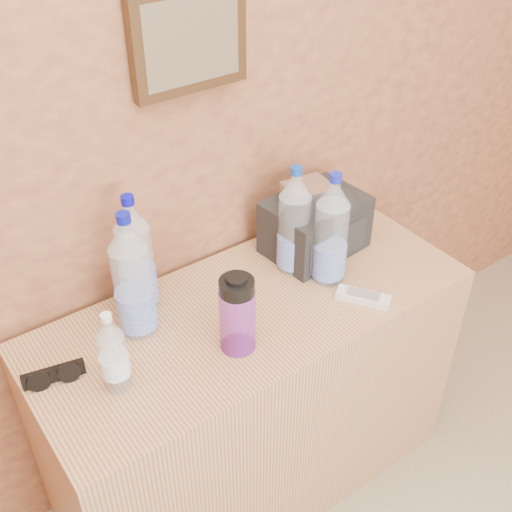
% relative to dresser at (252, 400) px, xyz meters
% --- Properties ---
extents(picture_frame, '(0.30, 0.03, 0.25)m').
position_rel_dresser_xyz_m(picture_frame, '(0.00, 0.25, 1.02)').
color(picture_frame, '#382311').
rests_on(picture_frame, room_shell).
extents(dresser, '(1.21, 0.50, 0.75)m').
position_rel_dresser_xyz_m(dresser, '(0.00, 0.00, 0.00)').
color(dresser, tan).
rests_on(dresser, ground).
extents(pet_large_a, '(0.09, 0.09, 0.34)m').
position_rel_dresser_xyz_m(pet_large_a, '(-0.23, 0.18, 0.53)').
color(pet_large_a, silver).
rests_on(pet_large_a, dresser).
extents(pet_large_b, '(0.09, 0.09, 0.35)m').
position_rel_dresser_xyz_m(pet_large_b, '(-0.28, 0.10, 0.53)').
color(pet_large_b, silver).
rests_on(pet_large_b, dresser).
extents(pet_large_c, '(0.09, 0.09, 0.33)m').
position_rel_dresser_xyz_m(pet_large_c, '(0.19, 0.07, 0.52)').
color(pet_large_c, silver).
rests_on(pet_large_c, dresser).
extents(pet_large_d, '(0.09, 0.09, 0.33)m').
position_rel_dresser_xyz_m(pet_large_d, '(0.25, -0.02, 0.52)').
color(pet_large_d, silver).
rests_on(pet_large_d, dresser).
extents(pet_small, '(0.06, 0.06, 0.22)m').
position_rel_dresser_xyz_m(pet_small, '(-0.41, -0.04, 0.47)').
color(pet_small, white).
rests_on(pet_small, dresser).
extents(nalgene_bottle, '(0.09, 0.09, 0.22)m').
position_rel_dresser_xyz_m(nalgene_bottle, '(-0.11, -0.10, 0.48)').
color(nalgene_bottle, purple).
rests_on(nalgene_bottle, dresser).
extents(sunglasses, '(0.15, 0.08, 0.04)m').
position_rel_dresser_xyz_m(sunglasses, '(-0.53, 0.06, 0.40)').
color(sunglasses, black).
rests_on(sunglasses, dresser).
extents(ac_remote, '(0.12, 0.15, 0.02)m').
position_rel_dresser_xyz_m(ac_remote, '(0.26, -0.15, 0.39)').
color(ac_remote, silver).
rests_on(ac_remote, dresser).
extents(toiletry_bag, '(0.30, 0.23, 0.19)m').
position_rel_dresser_xyz_m(toiletry_bag, '(0.30, 0.11, 0.47)').
color(toiletry_bag, black).
rests_on(toiletry_bag, dresser).
extents(foil_packet, '(0.14, 0.12, 0.03)m').
position_rel_dresser_xyz_m(foil_packet, '(0.28, 0.13, 0.58)').
color(foil_packet, silver).
rests_on(foil_packet, toiletry_bag).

